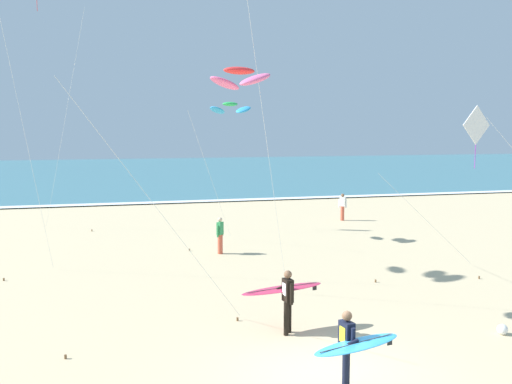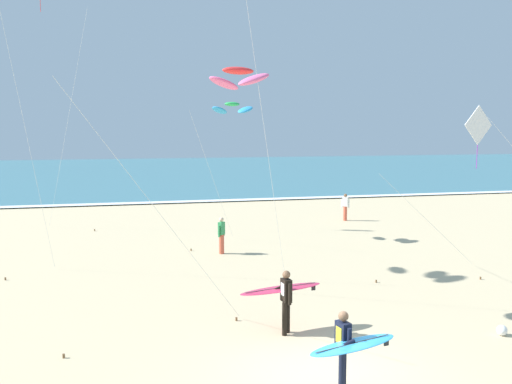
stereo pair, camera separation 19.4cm
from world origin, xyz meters
name	(u,v)px [view 2 (the right image)]	position (x,y,z in m)	size (l,w,h in m)	color
ground_plane	(325,376)	(0.00, 0.00, 0.00)	(160.00, 160.00, 0.00)	#D1BA8E
ocean_water	(154,172)	(0.00, 59.39, 0.04)	(160.00, 60.00, 0.08)	teal
shoreline_foam	(180,202)	(0.00, 29.69, 0.09)	(160.00, 1.15, 0.01)	white
surfer_lead	(347,345)	(0.13, -0.92, 1.04)	(1.99, 1.08, 1.71)	black
surfer_trailing	(283,293)	(-0.10, 2.85, 1.05)	(2.36, 1.06, 1.71)	black
kite_arc_emerald_mid	(232,108)	(1.12, 15.72, 6.33)	(3.46, 3.46, 6.63)	#2D99DB
kite_diamond_ivory_high	(476,129)	(9.06, 7.95, 5.37)	(5.48, 1.55, 6.26)	white
kite_arc_scarlet_distant	(238,78)	(-1.05, 4.08, 6.73)	(5.42, 2.85, 7.03)	pink
bystander_green_top	(222,235)	(-0.02, 12.51, 0.81)	(0.35, 0.40, 1.59)	#D8593F
bystander_white_top	(345,207)	(8.57, 19.43, 0.81)	(0.41, 0.34, 1.59)	#D8593F
beach_ball	(502,330)	(5.37, 1.21, 0.14)	(0.28, 0.28, 0.28)	white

